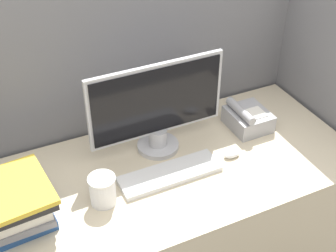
{
  "coord_description": "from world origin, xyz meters",
  "views": [
    {
      "loc": [
        -0.6,
        -0.89,
        1.97
      ],
      "look_at": [
        0.0,
        0.38,
        0.94
      ],
      "focal_mm": 50.0,
      "sensor_mm": 36.0,
      "label": 1
    }
  ],
  "objects_px": {
    "mouse": "(232,154)",
    "book_stack": "(15,203)",
    "monitor": "(157,109)",
    "desk_telephone": "(247,118)",
    "keyboard": "(170,174)",
    "coffee_cup": "(103,190)"
  },
  "relations": [
    {
      "from": "coffee_cup",
      "to": "desk_telephone",
      "type": "relative_size",
      "value": 0.63
    },
    {
      "from": "mouse",
      "to": "coffee_cup",
      "type": "distance_m",
      "value": 0.55
    },
    {
      "from": "monitor",
      "to": "mouse",
      "type": "height_order",
      "value": "monitor"
    },
    {
      "from": "keyboard",
      "to": "book_stack",
      "type": "distance_m",
      "value": 0.57
    },
    {
      "from": "book_stack",
      "to": "desk_telephone",
      "type": "xyz_separation_m",
      "value": [
        1.01,
        0.12,
        -0.04
      ]
    },
    {
      "from": "mouse",
      "to": "desk_telephone",
      "type": "height_order",
      "value": "desk_telephone"
    },
    {
      "from": "keyboard",
      "to": "desk_telephone",
      "type": "bearing_deg",
      "value": 17.89
    },
    {
      "from": "keyboard",
      "to": "book_stack",
      "type": "relative_size",
      "value": 1.37
    },
    {
      "from": "mouse",
      "to": "coffee_cup",
      "type": "relative_size",
      "value": 0.6
    },
    {
      "from": "monitor",
      "to": "book_stack",
      "type": "relative_size",
      "value": 1.92
    },
    {
      "from": "keyboard",
      "to": "desk_telephone",
      "type": "xyz_separation_m",
      "value": [
        0.44,
        0.14,
        0.03
      ]
    },
    {
      "from": "mouse",
      "to": "desk_telephone",
      "type": "xyz_separation_m",
      "value": [
        0.17,
        0.15,
        0.03
      ]
    },
    {
      "from": "mouse",
      "to": "book_stack",
      "type": "xyz_separation_m",
      "value": [
        -0.84,
        0.02,
        0.07
      ]
    },
    {
      "from": "coffee_cup",
      "to": "mouse",
      "type": "bearing_deg",
      "value": 1.92
    },
    {
      "from": "book_stack",
      "to": "mouse",
      "type": "bearing_deg",
      "value": -1.62
    },
    {
      "from": "monitor",
      "to": "desk_telephone",
      "type": "xyz_separation_m",
      "value": [
        0.41,
        -0.04,
        -0.15
      ]
    },
    {
      "from": "book_stack",
      "to": "coffee_cup",
      "type": "bearing_deg",
      "value": -8.21
    },
    {
      "from": "monitor",
      "to": "coffee_cup",
      "type": "xyz_separation_m",
      "value": [
        -0.3,
        -0.2,
        -0.13
      ]
    },
    {
      "from": "coffee_cup",
      "to": "book_stack",
      "type": "relative_size",
      "value": 0.39
    },
    {
      "from": "monitor",
      "to": "coffee_cup",
      "type": "distance_m",
      "value": 0.39
    },
    {
      "from": "monitor",
      "to": "coffee_cup",
      "type": "height_order",
      "value": "monitor"
    },
    {
      "from": "monitor",
      "to": "book_stack",
      "type": "height_order",
      "value": "monitor"
    }
  ]
}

